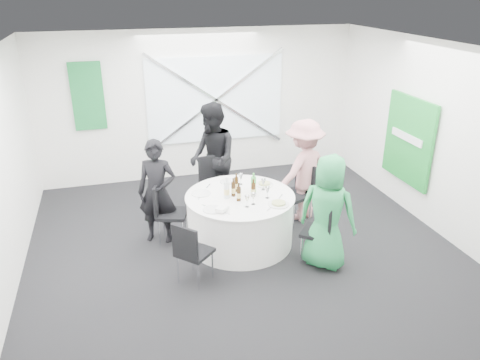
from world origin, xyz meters
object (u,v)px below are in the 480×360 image
object	(u,v)px
chair_front_left	(191,249)
person_woman_pink	(303,170)
person_man_back	(213,158)
chair_back_left	(166,208)
clear_water_bottle	(227,190)
banquet_table	(240,219)
green_water_bottle	(253,185)
person_woman_green	(327,212)
chair_back_right	(299,188)
chair_back	(214,181)
chair_front_right	(324,228)
person_man_back_left	(157,192)

from	to	relation	value
chair_front_left	person_woman_pink	distance (m)	2.45
chair_front_left	person_man_back	world-z (taller)	person_man_back
chair_back_left	clear_water_bottle	bearing A→B (deg)	-95.59
banquet_table	green_water_bottle	xyz separation A→B (m)	(0.21, 0.05, 0.50)
person_woman_green	green_water_bottle	bearing A→B (deg)	-8.96
chair_back_right	green_water_bottle	world-z (taller)	green_water_bottle
chair_front_left	clear_water_bottle	world-z (taller)	clear_water_bottle
chair_back_left	chair_back	bearing A→B (deg)	-32.11
green_water_bottle	banquet_table	bearing A→B (deg)	-167.00
banquet_table	chair_front_right	xyz separation A→B (m)	(0.94, -0.81, 0.14)
chair_back_left	chair_front_left	distance (m)	1.16
chair_front_right	person_man_back_left	xyz separation A→B (m)	(-2.06, 1.22, 0.25)
chair_front_right	person_woman_green	bearing A→B (deg)	38.47
chair_front_right	person_woman_pink	bearing A→B (deg)	-149.73
chair_back_right	clear_water_bottle	bearing A→B (deg)	-92.08
banquet_table	chair_front_left	world-z (taller)	chair_front_left
person_woman_pink	clear_water_bottle	world-z (taller)	person_woman_pink
chair_front_right	person_woman_green	size ratio (longest dim) A/B	0.57
banquet_table	chair_front_right	size ratio (longest dim) A/B	1.74
chair_back_left	person_woman_pink	size ratio (longest dim) A/B	0.56
chair_front_left	person_woman_pink	world-z (taller)	person_woman_pink
banquet_table	clear_water_bottle	bearing A→B (deg)	-172.71
person_woman_green	chair_back_right	bearing A→B (deg)	-54.21
chair_back	chair_front_right	xyz separation A→B (m)	(1.09, -1.86, -0.04)
chair_back	person_woman_pink	bearing A→B (deg)	-30.66
chair_back_left	clear_water_bottle	world-z (taller)	clear_water_bottle
chair_front_left	person_woman_green	size ratio (longest dim) A/B	0.55
person_man_back	chair_front_right	bearing A→B (deg)	22.08
chair_back	banquet_table	bearing A→B (deg)	-90.00
chair_front_left	person_woman_green	bearing A→B (deg)	-134.94
banquet_table	clear_water_bottle	distance (m)	0.54
chair_back	chair_front_right	size ratio (longest dim) A/B	1.08
clear_water_bottle	green_water_bottle	bearing A→B (deg)	10.27
chair_back_right	person_woman_pink	world-z (taller)	person_woman_pink
chair_back_left	green_water_bottle	size ratio (longest dim) A/B	3.06
chair_back	green_water_bottle	distance (m)	1.11
chair_back	person_man_back_left	world-z (taller)	person_man_back_left
person_woman_green	clear_water_bottle	xyz separation A→B (m)	(-1.14, 0.84, 0.10)
banquet_table	chair_back_right	size ratio (longest dim) A/B	1.65
banquet_table	green_water_bottle	distance (m)	0.54
chair_front_right	person_man_back_left	world-z (taller)	person_man_back_left
person_man_back_left	green_water_bottle	distance (m)	1.39
banquet_table	chair_back	xyz separation A→B (m)	(-0.15, 1.06, 0.19)
chair_back_right	person_woman_pink	distance (m)	0.29
chair_front_right	person_man_back_left	bearing A→B (deg)	-80.15
person_woman_pink	chair_front_right	bearing A→B (deg)	56.66
green_water_bottle	clear_water_bottle	world-z (taller)	clear_water_bottle
person_man_back_left	person_woman_green	distance (m)	2.43
chair_front_right	person_woman_green	world-z (taller)	person_woman_green
chair_back	chair_back_left	size ratio (longest dim) A/B	1.05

